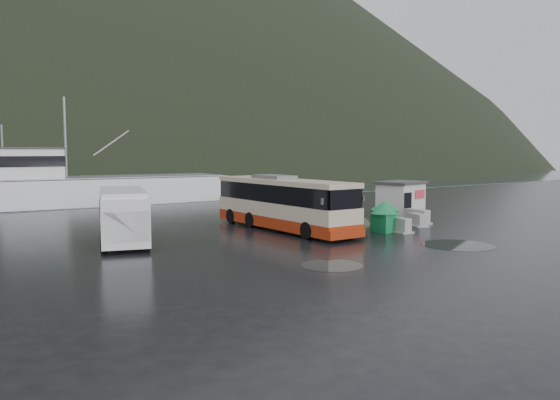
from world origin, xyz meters
TOP-DOWN VIEW (x-y plane):
  - ground at (0.00, 0.00)m, footprint 160.00×160.00m
  - quay_edge at (0.00, 20.00)m, footprint 160.00×0.60m
  - coach_bus at (2.26, 2.09)m, footprint 2.92×10.81m
  - white_van at (-6.62, 2.82)m, footprint 3.90×6.56m
  - waste_bin_left at (6.08, -1.92)m, footprint 1.19×1.19m
  - waste_bin_right at (6.84, -1.25)m, footprint 1.34×1.34m
  - dome_tent at (4.44, -1.03)m, footprint 2.01×2.68m
  - ticket_kiosk at (11.57, 1.76)m, footprint 3.49×2.90m
  - jersey_barrier_a at (6.68, -2.43)m, footprint 0.92×1.65m
  - jersey_barrier_b at (10.35, -0.63)m, footprint 0.91×1.75m
  - jersey_barrier_c at (9.48, -1.40)m, footprint 1.21×1.62m
  - fishing_trawler at (0.93, 29.33)m, footprint 27.18×7.92m
  - puddles at (4.65, -3.79)m, footprint 12.56×12.97m

SIDE VIEW (x-z plane):
  - ground at x=0.00m, z-range 0.00..0.00m
  - quay_edge at x=0.00m, z-range -0.75..0.75m
  - coach_bus at x=2.26m, z-range -1.52..1.52m
  - white_van at x=-6.62m, z-range -1.30..1.30m
  - waste_bin_left at x=6.08m, z-range -0.74..0.74m
  - waste_bin_right at x=6.84m, z-range -0.80..0.80m
  - dome_tent at x=4.44m, z-range -0.50..0.50m
  - ticket_kiosk at x=11.57m, z-range -1.21..1.21m
  - jersey_barrier_a at x=6.68m, z-range -0.40..0.40m
  - jersey_barrier_b at x=10.35m, z-range -0.43..0.43m
  - jersey_barrier_c at x=9.48m, z-range -0.36..0.36m
  - fishing_trawler at x=0.93m, z-range -5.36..5.36m
  - puddles at x=4.65m, z-range 0.00..0.01m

